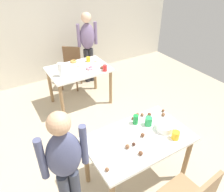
% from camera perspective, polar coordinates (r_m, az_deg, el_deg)
% --- Properties ---
extents(ground_plane, '(6.40, 6.40, 0.00)m').
position_cam_1_polar(ground_plane, '(3.24, 5.43, -18.05)').
color(ground_plane, tan).
extents(wall_back, '(6.40, 0.10, 2.60)m').
position_cam_1_polar(wall_back, '(5.10, -16.37, 18.06)').
color(wall_back, beige).
rests_on(wall_back, ground_plane).
extents(dining_table_near, '(1.21, 0.73, 0.75)m').
position_cam_1_polar(dining_table_near, '(2.64, 6.85, -12.38)').
color(dining_table_near, white).
rests_on(dining_table_near, ground_plane).
extents(dining_table_far, '(1.10, 0.77, 0.75)m').
position_cam_1_polar(dining_table_far, '(4.14, -8.57, 5.81)').
color(dining_table_far, white).
rests_on(dining_table_far, ground_plane).
extents(chair_far_table, '(0.56, 0.56, 0.87)m').
position_cam_1_polar(chair_far_table, '(4.85, -10.60, 7.93)').
color(chair_far_table, brown).
rests_on(chair_far_table, ground_plane).
extents(person_girl_near, '(0.45, 0.23, 1.48)m').
position_cam_1_polar(person_girl_near, '(2.15, -11.96, -17.10)').
color(person_girl_near, '#383D4C').
rests_on(person_girl_near, ground_plane).
extents(person_adult_far, '(0.45, 0.22, 1.55)m').
position_cam_1_polar(person_adult_far, '(4.82, -6.36, 13.73)').
color(person_adult_far, '#28282D').
rests_on(person_adult_far, ground_plane).
extents(mixing_bowl, '(0.22, 0.22, 0.08)m').
position_cam_1_polar(mixing_bowl, '(2.69, 13.59, -7.86)').
color(mixing_bowl, white).
rests_on(mixing_bowl, dining_table_near).
extents(soda_can, '(0.07, 0.07, 0.12)m').
position_cam_1_polar(soda_can, '(2.71, 6.18, -6.10)').
color(soda_can, '#198438').
rests_on(soda_can, dining_table_near).
extents(fork_near, '(0.17, 0.02, 0.01)m').
position_cam_1_polar(fork_near, '(2.53, 14.64, -12.37)').
color(fork_near, silver).
rests_on(fork_near, dining_table_near).
extents(cup_near_0, '(0.09, 0.09, 0.10)m').
position_cam_1_polar(cup_near_0, '(2.60, 16.24, -9.78)').
color(cup_near_0, yellow).
rests_on(cup_near_0, dining_table_near).
extents(cup_near_1, '(0.09, 0.09, 0.11)m').
position_cam_1_polar(cup_near_1, '(2.71, 9.49, -6.53)').
color(cup_near_1, green).
rests_on(cup_near_1, dining_table_near).
extents(cake_ball_0, '(0.05, 0.05, 0.05)m').
position_cam_1_polar(cake_ball_0, '(2.57, 7.98, -10.02)').
color(cake_ball_0, brown).
rests_on(cake_ball_0, dining_table_near).
extents(cake_ball_1, '(0.05, 0.05, 0.05)m').
position_cam_1_polar(cake_ball_1, '(2.87, 9.70, -4.74)').
color(cake_ball_1, brown).
rests_on(cake_ball_1, dining_table_near).
extents(cake_ball_2, '(0.05, 0.05, 0.05)m').
position_cam_1_polar(cake_ball_2, '(2.42, 4.07, -12.97)').
color(cake_ball_2, brown).
rests_on(cake_ball_2, dining_table_near).
extents(cake_ball_3, '(0.05, 0.05, 0.05)m').
position_cam_1_polar(cake_ball_3, '(2.91, 13.21, -4.71)').
color(cake_ball_3, brown).
rests_on(cake_ball_3, dining_table_near).
extents(cake_ball_4, '(0.04, 0.04, 0.04)m').
position_cam_1_polar(cake_ball_4, '(2.86, 7.87, -4.82)').
color(cake_ball_4, brown).
rests_on(cake_ball_4, dining_table_near).
extents(cake_ball_5, '(0.05, 0.05, 0.05)m').
position_cam_1_polar(cake_ball_5, '(2.37, 7.46, -14.55)').
color(cake_ball_5, brown).
rests_on(cake_ball_5, dining_table_near).
extents(cake_ball_6, '(0.04, 0.04, 0.04)m').
position_cam_1_polar(cake_ball_6, '(2.46, 5.69, -12.37)').
color(cake_ball_6, '#3D2319').
rests_on(cake_ball_6, dining_table_near).
extents(cake_ball_7, '(0.04, 0.04, 0.04)m').
position_cam_1_polar(cake_ball_7, '(2.86, 6.69, -4.77)').
color(cake_ball_7, brown).
rests_on(cake_ball_7, dining_table_near).
extents(cake_ball_8, '(0.04, 0.04, 0.04)m').
position_cam_1_polar(cake_ball_8, '(2.79, 5.49, -5.80)').
color(cake_ball_8, brown).
rests_on(cake_ball_8, dining_table_near).
extents(cake_ball_9, '(0.04, 0.04, 0.04)m').
position_cam_1_polar(cake_ball_9, '(2.98, 13.13, -3.74)').
color(cake_ball_9, brown).
rests_on(cake_ball_9, dining_table_near).
extents(cake_ball_10, '(0.04, 0.04, 0.04)m').
position_cam_1_polar(cake_ball_10, '(2.22, -1.30, -18.57)').
color(cake_ball_10, brown).
rests_on(cake_ball_10, dining_table_near).
extents(pitcher_far, '(0.10, 0.10, 0.24)m').
position_cam_1_polar(pitcher_far, '(3.83, -13.17, 6.69)').
color(pitcher_far, white).
rests_on(pitcher_far, dining_table_far).
extents(cup_far_0, '(0.08, 0.08, 0.11)m').
position_cam_1_polar(cup_far_0, '(3.93, -1.88, 7.30)').
color(cup_far_0, red).
rests_on(cup_far_0, dining_table_far).
extents(cup_far_1, '(0.08, 0.08, 0.09)m').
position_cam_1_polar(cup_far_1, '(4.32, -6.20, 9.48)').
color(cup_far_1, yellow).
rests_on(cup_far_1, dining_table_far).
extents(donut_far_0, '(0.13, 0.13, 0.04)m').
position_cam_1_polar(donut_far_0, '(4.34, -10.01, 8.87)').
color(donut_far_0, gold).
rests_on(donut_far_0, dining_table_far).
extents(donut_far_1, '(0.12, 0.12, 0.04)m').
position_cam_1_polar(donut_far_1, '(4.34, -3.99, 9.25)').
color(donut_far_1, white).
rests_on(donut_far_1, dining_table_far).
extents(donut_far_2, '(0.14, 0.14, 0.04)m').
position_cam_1_polar(donut_far_2, '(4.03, -5.78, 7.29)').
color(donut_far_2, pink).
rests_on(donut_far_2, dining_table_far).
extents(donut_far_3, '(0.11, 0.11, 0.03)m').
position_cam_1_polar(donut_far_3, '(4.04, -2.30, 7.43)').
color(donut_far_3, brown).
rests_on(donut_far_3, dining_table_far).
extents(donut_far_4, '(0.13, 0.13, 0.04)m').
position_cam_1_polar(donut_far_4, '(4.17, -8.33, 7.94)').
color(donut_far_4, white).
rests_on(donut_far_4, dining_table_far).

